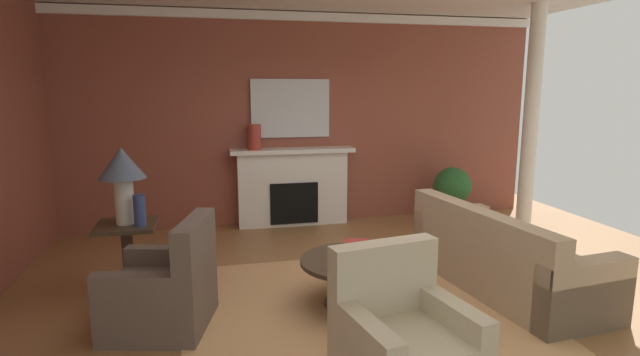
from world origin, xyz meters
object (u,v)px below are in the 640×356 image
at_px(potted_plant, 452,190).
at_px(mantel_mirror, 290,108).
at_px(fireplace, 293,189).
at_px(table_lamp, 122,171).
at_px(vase_on_side_table, 140,210).
at_px(coffee_table, 354,271).
at_px(sofa, 502,261).
at_px(armchair_near_window, 165,293).
at_px(vase_mantel_left, 254,137).
at_px(side_table, 128,253).
at_px(armchair_facing_fireplace, 403,346).

bearing_deg(potted_plant, mantel_mirror, 168.37).
distance_m(fireplace, potted_plant, 2.40).
distance_m(table_lamp, vase_on_side_table, 0.42).
bearing_deg(mantel_mirror, fireplace, -90.00).
bearing_deg(coffee_table, fireplace, 91.70).
bearing_deg(vase_on_side_table, sofa, -10.56).
relative_size(table_lamp, vase_on_side_table, 2.45).
xyz_separation_m(mantel_mirror, table_lamp, (-2.00, -2.18, -0.49)).
bearing_deg(armchair_near_window, vase_mantel_left, 70.01).
distance_m(fireplace, table_lamp, 2.95).
xyz_separation_m(mantel_mirror, side_table, (-2.00, -2.18, -1.31)).
xyz_separation_m(armchair_near_window, potted_plant, (3.97, 2.56, 0.19)).
relative_size(armchair_near_window, armchair_facing_fireplace, 1.02).
distance_m(coffee_table, side_table, 2.24).
height_order(mantel_mirror, armchair_facing_fireplace, mantel_mirror).
distance_m(sofa, vase_mantel_left, 3.69).
xyz_separation_m(fireplace, armchair_near_window, (-1.60, -2.93, -0.23)).
xyz_separation_m(fireplace, mantel_mirror, (0.00, 0.12, 1.17)).
bearing_deg(vase_on_side_table, armchair_facing_fireplace, -46.76).
distance_m(fireplace, vase_mantel_left, 0.95).
distance_m(vase_mantel_left, vase_on_side_table, 2.54).
bearing_deg(coffee_table, vase_on_side_table, 160.58).
xyz_separation_m(sofa, coffee_table, (-1.56, -0.03, 0.04)).
relative_size(mantel_mirror, table_lamp, 1.53).
bearing_deg(fireplace, vase_mantel_left, -174.88).
distance_m(coffee_table, potted_plant, 3.39).
bearing_deg(vase_on_side_table, fireplace, 49.65).
bearing_deg(vase_mantel_left, vase_on_side_table, -121.43).
bearing_deg(sofa, side_table, 168.05).
distance_m(mantel_mirror, side_table, 3.24).
distance_m(armchair_near_window, table_lamp, 1.33).
height_order(coffee_table, vase_on_side_table, vase_on_side_table).
bearing_deg(armchair_facing_fireplace, vase_on_side_table, 133.24).
bearing_deg(sofa, armchair_facing_fireplace, -139.91).
distance_m(side_table, vase_on_side_table, 0.49).
relative_size(armchair_facing_fireplace, table_lamp, 1.27).
relative_size(fireplace, coffee_table, 1.80).
relative_size(side_table, table_lamp, 0.93).
bearing_deg(coffee_table, side_table, 158.95).
bearing_deg(armchair_facing_fireplace, fireplace, 90.48).
bearing_deg(side_table, potted_plant, 21.14).
bearing_deg(coffee_table, sofa, 1.15).
relative_size(side_table, vase_on_side_table, 2.29).
xyz_separation_m(mantel_mirror, armchair_facing_fireplace, (0.03, -4.31, -1.40)).
xyz_separation_m(table_lamp, potted_plant, (4.38, 1.69, -0.73)).
distance_m(armchair_facing_fireplace, side_table, 2.95).
xyz_separation_m(sofa, side_table, (-3.65, 0.77, 0.10)).
bearing_deg(vase_mantel_left, side_table, -125.83).
bearing_deg(vase_on_side_table, vase_mantel_left, 58.57).
distance_m(mantel_mirror, sofa, 3.66).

